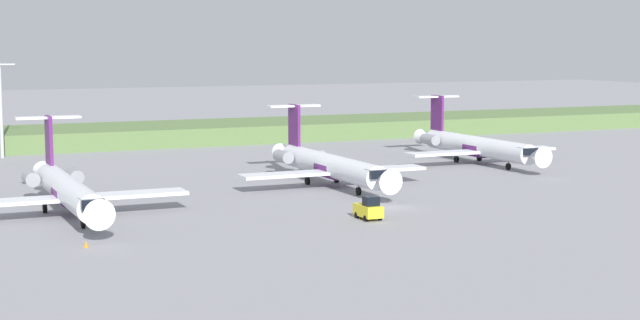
{
  "coord_description": "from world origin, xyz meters",
  "views": [
    {
      "loc": [
        -46.96,
        -89.1,
        16.67
      ],
      "look_at": [
        0.0,
        16.06,
        3.0
      ],
      "focal_mm": 55.27,
      "sensor_mm": 36.0,
      "label": 1
    }
  ],
  "objects_px": {
    "regional_jet_nearest": "(67,189)",
    "regional_jet_third": "(475,145)",
    "regional_jet_second": "(328,164)",
    "baggage_tug": "(369,209)",
    "safety_cone_front_marker": "(86,244)",
    "antenna_mast": "(0,98)"
  },
  "relations": [
    {
      "from": "antenna_mast",
      "to": "regional_jet_nearest",
      "type": "bearing_deg",
      "value": -89.65
    },
    {
      "from": "baggage_tug",
      "to": "antenna_mast",
      "type": "bearing_deg",
      "value": 111.19
    },
    {
      "from": "regional_jet_third",
      "to": "regional_jet_second",
      "type": "bearing_deg",
      "value": -157.4
    },
    {
      "from": "regional_jet_second",
      "to": "baggage_tug",
      "type": "bearing_deg",
      "value": -104.78
    },
    {
      "from": "baggage_tug",
      "to": "regional_jet_second",
      "type": "bearing_deg",
      "value": 75.22
    },
    {
      "from": "regional_jet_third",
      "to": "safety_cone_front_marker",
      "type": "relative_size",
      "value": 56.36
    },
    {
      "from": "regional_jet_nearest",
      "to": "safety_cone_front_marker",
      "type": "distance_m",
      "value": 16.78
    },
    {
      "from": "regional_jet_nearest",
      "to": "regional_jet_second",
      "type": "relative_size",
      "value": 1.0
    },
    {
      "from": "regional_jet_nearest",
      "to": "baggage_tug",
      "type": "relative_size",
      "value": 9.69
    },
    {
      "from": "regional_jet_third",
      "to": "safety_cone_front_marker",
      "type": "bearing_deg",
      "value": -149.62
    },
    {
      "from": "regional_jet_nearest",
      "to": "regional_jet_second",
      "type": "bearing_deg",
      "value": 13.26
    },
    {
      "from": "antenna_mast",
      "to": "baggage_tug",
      "type": "distance_m",
      "value": 72.45
    },
    {
      "from": "regional_jet_second",
      "to": "antenna_mast",
      "type": "relative_size",
      "value": 1.48
    },
    {
      "from": "antenna_mast",
      "to": "baggage_tug",
      "type": "xyz_separation_m",
      "value": [
        26.04,
        -67.17,
        -7.71
      ]
    },
    {
      "from": "baggage_tug",
      "to": "regional_jet_third",
      "type": "bearing_deg",
      "value": 44.89
    },
    {
      "from": "regional_jet_third",
      "to": "safety_cone_front_marker",
      "type": "height_order",
      "value": "regional_jet_third"
    },
    {
      "from": "regional_jet_nearest",
      "to": "regional_jet_second",
      "type": "distance_m",
      "value": 32.36
    },
    {
      "from": "regional_jet_nearest",
      "to": "regional_jet_third",
      "type": "bearing_deg",
      "value": 17.77
    },
    {
      "from": "regional_jet_third",
      "to": "baggage_tug",
      "type": "xyz_separation_m",
      "value": [
        -33.66,
        -33.54,
        -1.53
      ]
    },
    {
      "from": "baggage_tug",
      "to": "safety_cone_front_marker",
      "type": "distance_m",
      "value": 27.17
    },
    {
      "from": "regional_jet_nearest",
      "to": "regional_jet_third",
      "type": "relative_size",
      "value": 1.0
    },
    {
      "from": "regional_jet_second",
      "to": "baggage_tug",
      "type": "height_order",
      "value": "regional_jet_second"
    }
  ]
}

